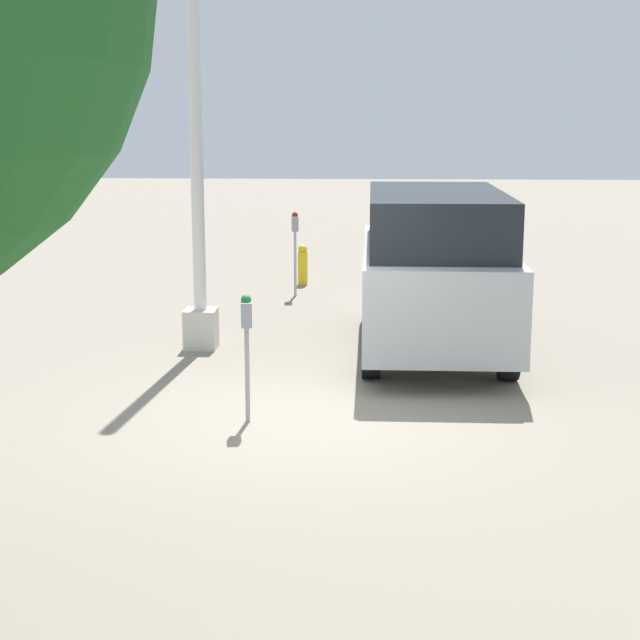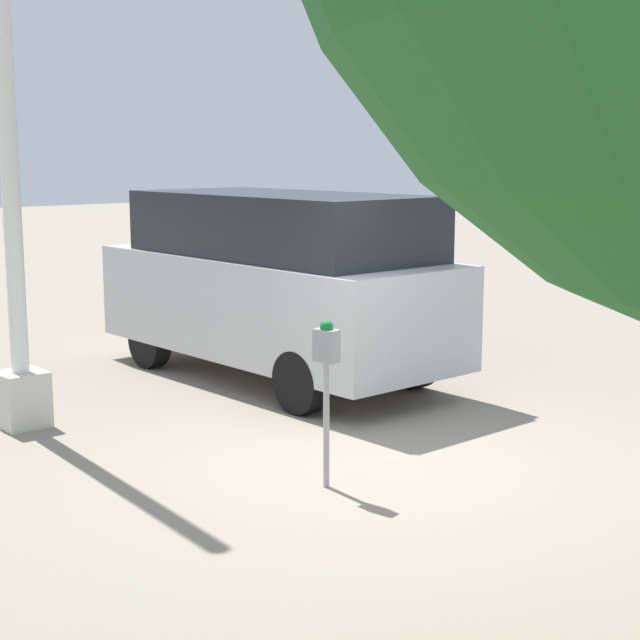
{
  "view_description": "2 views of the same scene",
  "coord_description": "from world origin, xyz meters",
  "px_view_note": "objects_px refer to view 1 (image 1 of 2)",
  "views": [
    {
      "loc": [
        -10.08,
        -0.67,
        3.18
      ],
      "look_at": [
        -0.8,
        -0.19,
        1.24
      ],
      "focal_mm": 55.0,
      "sensor_mm": 36.0,
      "label": 1
    },
    {
      "loc": [
        -5.83,
        5.65,
        2.67
      ],
      "look_at": [
        0.1,
        0.41,
        1.31
      ],
      "focal_mm": 55.0,
      "sensor_mm": 36.0,
      "label": 2
    }
  ],
  "objects_px": {
    "parking_meter_far": "(295,234)",
    "lamp_post": "(197,177)",
    "fire_hydrant": "(303,265)",
    "parking_meter_near": "(247,328)",
    "parked_van": "(434,267)"
  },
  "relations": [
    {
      "from": "parking_meter_far",
      "to": "lamp_post",
      "type": "distance_m",
      "value": 4.37
    },
    {
      "from": "parking_meter_far",
      "to": "fire_hydrant",
      "type": "relative_size",
      "value": 1.96
    },
    {
      "from": "lamp_post",
      "to": "fire_hydrant",
      "type": "xyz_separation_m",
      "value": [
        5.28,
        -1.05,
        -1.99
      ]
    },
    {
      "from": "parking_meter_near",
      "to": "parking_meter_far",
      "type": "bearing_deg",
      "value": -8.73
    },
    {
      "from": "parking_meter_near",
      "to": "lamp_post",
      "type": "relative_size",
      "value": 0.21
    },
    {
      "from": "parking_meter_far",
      "to": "fire_hydrant",
      "type": "xyz_separation_m",
      "value": [
        1.22,
        -0.05,
        -0.73
      ]
    },
    {
      "from": "parked_van",
      "to": "parking_meter_near",
      "type": "bearing_deg",
      "value": 147.01
    },
    {
      "from": "lamp_post",
      "to": "fire_hydrant",
      "type": "distance_m",
      "value": 5.74
    },
    {
      "from": "lamp_post",
      "to": "parking_meter_near",
      "type": "bearing_deg",
      "value": -162.1
    },
    {
      "from": "parking_meter_near",
      "to": "parking_meter_far",
      "type": "xyz_separation_m",
      "value": [
        7.35,
        0.06,
        0.1
      ]
    },
    {
      "from": "lamp_post",
      "to": "fire_hydrant",
      "type": "height_order",
      "value": "lamp_post"
    },
    {
      "from": "parking_meter_near",
      "to": "fire_hydrant",
      "type": "distance_m",
      "value": 8.59
    },
    {
      "from": "lamp_post",
      "to": "parked_van",
      "type": "relative_size",
      "value": 1.4
    },
    {
      "from": "parking_meter_near",
      "to": "lamp_post",
      "type": "height_order",
      "value": "lamp_post"
    },
    {
      "from": "parking_meter_near",
      "to": "fire_hydrant",
      "type": "xyz_separation_m",
      "value": [
        8.57,
        0.01,
        -0.63
      ]
    }
  ]
}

